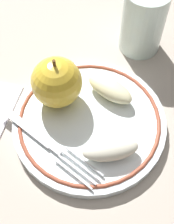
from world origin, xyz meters
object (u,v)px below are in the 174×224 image
apple_slice_front (110,149)px  drinking_glass (143,21)px  plate (87,122)px  apple_red_whole (57,82)px  apple_slice_back (110,89)px  fork (43,140)px

apple_slice_front → drinking_glass: drinking_glass is taller
plate → drinking_glass: (0.12, 0.15, 0.05)m
apple_red_whole → drinking_glass: 0.19m
apple_red_whole → apple_slice_back: (0.08, -0.01, -0.03)m
plate → apple_slice_back: size_ratio=2.97×
apple_red_whole → fork: (-0.03, -0.07, -0.04)m
plate → apple_slice_front: apple_slice_front is taller
apple_red_whole → apple_slice_front: size_ratio=1.09×
plate → fork: (-0.07, -0.02, 0.01)m
apple_red_whole → drinking_glass: size_ratio=0.74×
apple_slice_front → fork: size_ratio=0.50×
drinking_glass → apple_slice_back: bearing=-126.2°
apple_slice_front → drinking_glass: size_ratio=0.68×
apple_slice_back → drinking_glass: 0.14m
apple_red_whole → apple_slice_back: size_ratio=1.09×
apple_red_whole → fork: size_ratio=0.55×
plate → fork: fork is taller
apple_slice_front → drinking_glass: bearing=-114.5°
apple_slice_front → apple_slice_back: same height
plate → apple_slice_front: size_ratio=2.97×
apple_slice_back → plate: bearing=90.6°
apple_slice_front → drinking_glass: 0.23m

